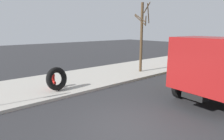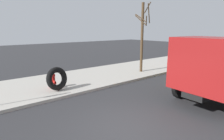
{
  "view_description": "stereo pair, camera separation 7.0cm",
  "coord_description": "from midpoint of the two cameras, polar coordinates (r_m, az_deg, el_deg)",
  "views": [
    {
      "loc": [
        -4.13,
        -4.19,
        3.33
      ],
      "look_at": [
        1.65,
        2.78,
        1.36
      ],
      "focal_mm": 30.4,
      "sensor_mm": 36.0,
      "label": 1
    },
    {
      "loc": [
        -4.07,
        -4.24,
        3.33
      ],
      "look_at": [
        1.65,
        2.78,
        1.36
      ],
      "focal_mm": 30.4,
      "sensor_mm": 36.0,
      "label": 2
    }
  ],
  "objects": [
    {
      "name": "loose_tire",
      "position": [
        10.33,
        -16.03,
        -2.52
      ],
      "size": [
        1.31,
        0.75,
        1.26
      ],
      "primitive_type": "torus",
      "rotation": [
        1.41,
        0.0,
        0.22
      ],
      "color": "black",
      "rests_on": "sidewalk_curb"
    },
    {
      "name": "fire_hydrant",
      "position": [
        10.84,
        -17.14,
        -2.91
      ],
      "size": [
        0.27,
        0.61,
        0.84
      ],
      "color": "red",
      "rests_on": "sidewalk_curb"
    },
    {
      "name": "ground_plane",
      "position": [
        6.76,
        4.54,
        -17.32
      ],
      "size": [
        80.0,
        80.0,
        0.0
      ],
      "primitive_type": "plane",
      "color": "#2D2D30"
    },
    {
      "name": "sidewalk_curb",
      "position": [
        11.93,
        -17.61,
        -4.18
      ],
      "size": [
        36.0,
        5.0,
        0.15
      ],
      "primitive_type": "cube",
      "color": "#ADA89E",
      "rests_on": "ground"
    },
    {
      "name": "bare_tree",
      "position": [
        14.36,
        9.25,
        10.19
      ],
      "size": [
        1.22,
        0.93,
        5.05
      ],
      "color": "#4C3823",
      "rests_on": "sidewalk_curb"
    }
  ]
}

